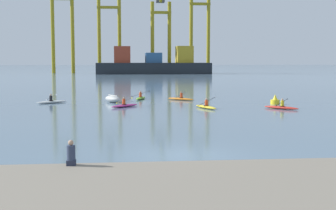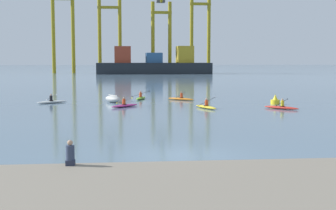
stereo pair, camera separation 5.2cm
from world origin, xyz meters
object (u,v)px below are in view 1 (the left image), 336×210
at_px(kayak_yellow, 206,106).
at_px(kayak_lime, 141,98).
at_px(kayak_red, 281,107).
at_px(kayak_magenta, 125,105).
at_px(container_barge, 154,65).
at_px(capsized_dinghy, 113,99).
at_px(gantry_crane_west_mid, 109,20).
at_px(gantry_crane_east_mid, 161,23).
at_px(channel_buoy, 275,101).
at_px(kayak_orange, 181,99).
at_px(seated_onlooker, 71,154).
at_px(gantry_crane_east, 200,18).
at_px(gantry_crane_west, 62,15).
at_px(kayak_white, 52,102).

distance_m(kayak_yellow, kayak_lime, 11.77).
bearing_deg(kayak_red, kayak_magenta, 167.65).
relative_size(container_barge, capsized_dinghy, 12.84).
bearing_deg(kayak_yellow, gantry_crane_west_mid, 95.88).
distance_m(gantry_crane_west_mid, gantry_crane_east_mid, 17.82).
height_order(container_barge, gantry_crane_east_mid, gantry_crane_east_mid).
height_order(gantry_crane_east_mid, kayak_red, gantry_crane_east_mid).
relative_size(channel_buoy, kayak_orange, 0.34).
xyz_separation_m(container_barge, kayak_magenta, (-9.63, -104.16, -2.73)).
bearing_deg(seated_onlooker, kayak_orange, 76.60).
distance_m(gantry_crane_east, kayak_yellow, 119.91).
bearing_deg(container_barge, kayak_red, -87.62).
xyz_separation_m(kayak_orange, kayak_magenta, (-6.19, -7.03, 0.00)).
relative_size(gantry_crane_west, gantry_crane_west_mid, 1.05).
height_order(kayak_yellow, kayak_lime, kayak_yellow).
bearing_deg(gantry_crane_east_mid, kayak_yellow, -92.64).
distance_m(kayak_yellow, kayak_white, 16.20).
relative_size(channel_buoy, kayak_white, 0.33).
distance_m(gantry_crane_east_mid, gantry_crane_east, 14.56).
height_order(gantry_crane_east_mid, seated_onlooker, gantry_crane_east_mid).
bearing_deg(kayak_white, gantry_crane_west, 96.56).
relative_size(kayak_orange, kayak_lime, 0.85).
bearing_deg(gantry_crane_east, kayak_orange, -100.59).
height_order(gantry_crane_west, gantry_crane_west_mid, gantry_crane_west).
xyz_separation_m(kayak_yellow, kayak_lime, (-5.57, 10.36, -0.00)).
relative_size(kayak_white, kayak_red, 1.06).
bearing_deg(channel_buoy, container_barge, 92.99).
bearing_deg(gantry_crane_west, kayak_white, -83.44).
relative_size(gantry_crane_west_mid, kayak_magenta, 13.41).
xyz_separation_m(gantry_crane_west, gantry_crane_east, (46.29, 1.90, -0.37)).
bearing_deg(channel_buoy, gantry_crane_east_mid, 91.26).
distance_m(gantry_crane_west, kayak_white, 110.87).
bearing_deg(container_barge, kayak_yellow, -91.20).
bearing_deg(kayak_orange, kayak_yellow, -82.24).
distance_m(gantry_crane_east_mid, kayak_lime, 104.27).
height_order(container_barge, gantry_crane_east, gantry_crane_east).
height_order(channel_buoy, seated_onlooker, seated_onlooker).
bearing_deg(gantry_crane_west, gantry_crane_east_mid, -4.02).
bearing_deg(kayak_orange, kayak_white, -170.04).
xyz_separation_m(kayak_white, kayak_red, (21.51, -7.73, 0.00)).
bearing_deg(gantry_crane_east_mid, seated_onlooker, -96.02).
xyz_separation_m(gantry_crane_east_mid, gantry_crane_east, (13.79, 4.18, 2.07)).
distance_m(channel_buoy, kayak_magenta, 15.07).
bearing_deg(channel_buoy, capsized_dinghy, 166.71).
xyz_separation_m(kayak_orange, kayak_red, (7.90, -10.12, 0.00)).
distance_m(gantry_crane_east, kayak_lime, 110.93).
xyz_separation_m(gantry_crane_west, kayak_lime, (21.74, -104.67, -18.94)).
height_order(kayak_yellow, kayak_magenta, kayak_yellow).
bearing_deg(kayak_yellow, gantry_crane_east, 80.78).
distance_m(capsized_dinghy, kayak_lime, 4.50).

